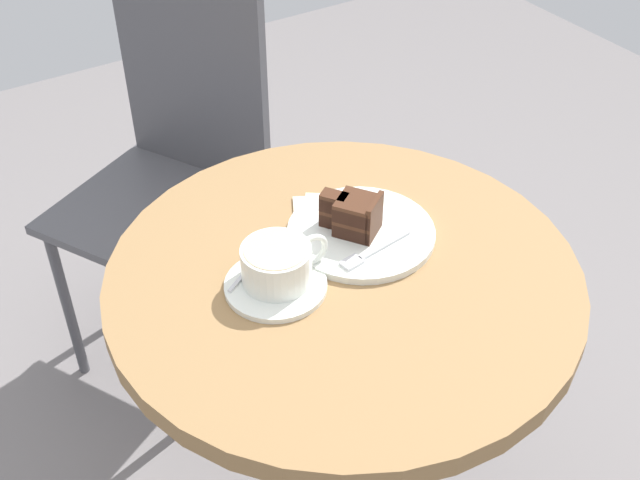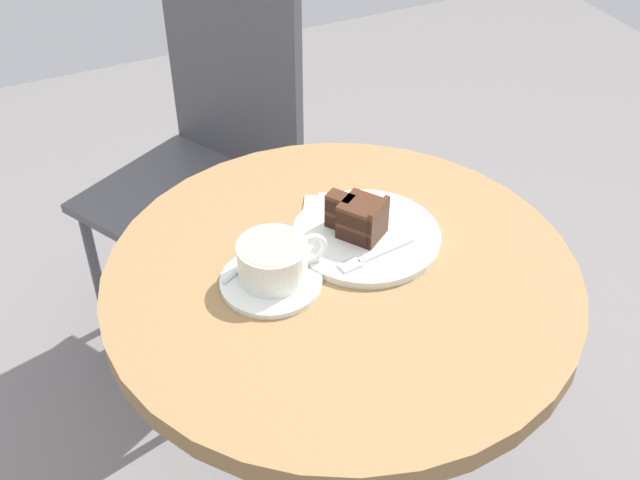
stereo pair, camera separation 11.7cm
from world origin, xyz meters
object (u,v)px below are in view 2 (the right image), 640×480
(cake_slice, at_px, (359,218))
(cafe_chair, at_px, (211,138))
(saucer, at_px, (271,281))
(teaspoon, at_px, (254,256))
(fork, at_px, (368,257))
(napkin, at_px, (349,222))
(cake_plate, at_px, (366,236))
(coffee_cup, at_px, (274,259))

(cake_slice, bearing_deg, cafe_chair, 94.31)
(saucer, xyz_separation_m, teaspoon, (-0.00, 0.05, 0.01))
(cafe_chair, bearing_deg, fork, -26.02)
(teaspoon, relative_size, cafe_chair, 0.11)
(saucer, xyz_separation_m, napkin, (0.17, 0.08, -0.00))
(cake_slice, distance_m, fork, 0.07)
(cake_plate, xyz_separation_m, napkin, (-0.01, 0.05, -0.00))
(coffee_cup, relative_size, cafe_chair, 0.14)
(napkin, bearing_deg, cafe_chair, 95.06)
(cake_plate, height_order, cafe_chair, cafe_chair)
(napkin, bearing_deg, cake_plate, -82.86)
(teaspoon, relative_size, fork, 0.77)
(cafe_chair, bearing_deg, cake_slice, -24.39)
(fork, height_order, cafe_chair, cafe_chair)
(coffee_cup, bearing_deg, cafe_chair, 80.47)
(coffee_cup, xyz_separation_m, fork, (0.14, -0.03, -0.02))
(napkin, bearing_deg, teaspoon, -171.38)
(saucer, height_order, cake_slice, cake_slice)
(saucer, relative_size, cake_plate, 0.65)
(teaspoon, bearing_deg, cake_slice, -36.78)
(fork, distance_m, napkin, 0.10)
(coffee_cup, distance_m, cake_slice, 0.16)
(coffee_cup, distance_m, cafe_chair, 0.67)
(cake_slice, distance_m, napkin, 0.06)
(cake_plate, bearing_deg, teaspoon, 173.01)
(fork, bearing_deg, napkin, -107.99)
(coffee_cup, bearing_deg, cake_slice, 11.95)
(teaspoon, distance_m, cafe_chair, 0.62)
(napkin, distance_m, cafe_chair, 0.59)
(teaspoon, bearing_deg, cake_plate, -38.15)
(cake_slice, xyz_separation_m, cafe_chair, (-0.05, 0.61, -0.19))
(saucer, relative_size, teaspoon, 1.48)
(fork, relative_size, napkin, 0.65)
(saucer, distance_m, teaspoon, 0.06)
(teaspoon, xyz_separation_m, napkin, (0.17, 0.03, -0.01))
(cake_slice, bearing_deg, napkin, 84.14)
(teaspoon, xyz_separation_m, cafe_chair, (0.12, 0.59, -0.16))
(saucer, distance_m, cake_slice, 0.17)
(saucer, height_order, cake_plate, cake_plate)
(fork, bearing_deg, saucer, -15.83)
(teaspoon, relative_size, napkin, 0.50)
(fork, bearing_deg, coffee_cup, -18.76)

